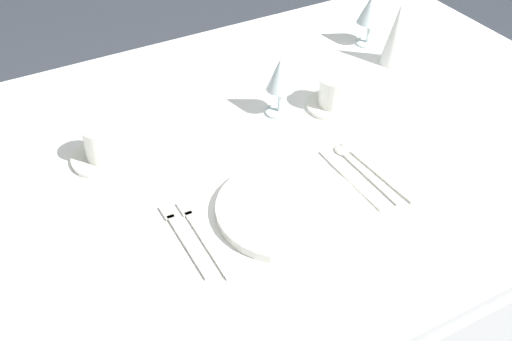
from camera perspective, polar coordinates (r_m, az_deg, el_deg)
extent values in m
cube|color=white|center=(1.40, -1.61, 0.79)|extent=(1.80, 1.10, 0.04)
cube|color=white|center=(1.88, -9.50, 7.16)|extent=(1.80, 0.01, 0.18)
cylinder|color=brown|center=(2.29, 11.08, 5.49)|extent=(0.07, 0.07, 0.70)
cylinder|color=white|center=(1.24, 2.71, -3.42)|extent=(0.28, 0.28, 0.02)
cube|color=beige|center=(1.19, -4.23, -6.40)|extent=(0.02, 0.19, 0.00)
cube|color=beige|center=(1.26, -6.20, -3.35)|extent=(0.02, 0.04, 0.00)
cube|color=beige|center=(1.19, -5.91, -6.54)|extent=(0.02, 0.18, 0.00)
cube|color=beige|center=(1.26, -7.73, -3.63)|extent=(0.02, 0.04, 0.00)
cube|color=beige|center=(1.32, 8.82, -1.20)|extent=(0.02, 0.17, 0.00)
cube|color=beige|center=(1.38, 6.40, 1.10)|extent=(0.02, 0.06, 0.00)
cube|color=beige|center=(1.34, 9.97, -0.63)|extent=(0.02, 0.18, 0.00)
ellipsoid|color=beige|center=(1.41, 7.46, 1.72)|extent=(0.03, 0.04, 0.01)
cube|color=beige|center=(1.35, 10.88, -0.41)|extent=(0.02, 0.20, 0.00)
ellipsoid|color=beige|center=(1.42, 8.06, 1.99)|extent=(0.03, 0.04, 0.01)
cylinder|color=white|center=(1.41, -13.06, 1.09)|extent=(0.14, 0.14, 0.01)
cylinder|color=white|center=(1.38, -13.30, 2.42)|extent=(0.07, 0.07, 0.07)
torus|color=white|center=(1.39, -11.90, 2.98)|extent=(0.05, 0.01, 0.05)
cylinder|color=white|center=(1.55, 6.92, 5.71)|extent=(0.14, 0.14, 0.01)
cylinder|color=white|center=(1.53, 7.03, 6.95)|extent=(0.08, 0.08, 0.07)
torus|color=white|center=(1.55, 8.33, 7.44)|extent=(0.05, 0.01, 0.05)
cylinder|color=silver|center=(1.83, 9.70, 10.94)|extent=(0.06, 0.06, 0.01)
cylinder|color=silver|center=(1.82, 9.80, 11.82)|extent=(0.01, 0.01, 0.06)
cone|color=silver|center=(1.79, 10.04, 13.76)|extent=(0.07, 0.07, 0.08)
cylinder|color=silver|center=(1.52, 2.05, 5.17)|extent=(0.06, 0.06, 0.01)
cylinder|color=silver|center=(1.50, 2.08, 6.18)|extent=(0.01, 0.01, 0.06)
cone|color=silver|center=(1.47, 2.14, 8.44)|extent=(0.06, 0.06, 0.08)
cone|color=white|center=(1.72, 12.24, 11.61)|extent=(0.08, 0.08, 0.16)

